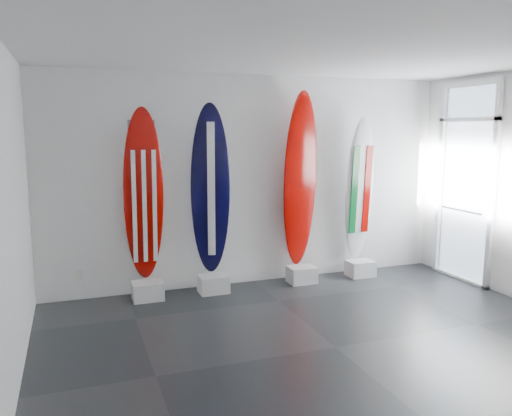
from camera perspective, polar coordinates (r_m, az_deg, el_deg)
name	(u,v)px	position (r m, az deg, el deg)	size (l,w,h in m)	color
floor	(335,347)	(5.55, 8.85, -15.09)	(6.00, 6.00, 0.00)	black
ceiling	(343,48)	(5.14, 9.67, 17.22)	(6.00, 6.00, 0.00)	white
wall_back	(254,181)	(7.40, -0.22, 3.07)	(6.00, 6.00, 0.00)	white
wall_left	(5,223)	(4.52, -26.22, -1.50)	(5.00, 5.00, 0.00)	white
display_block_usa	(148,291)	(6.99, -11.97, -9.03)	(0.40, 0.30, 0.24)	silver
surfboard_usa	(144,196)	(6.82, -12.42, 1.35)	(0.52, 0.08, 2.29)	#950602
display_block_navy	(213,284)	(7.16, -4.76, -8.44)	(0.40, 0.30, 0.24)	silver
surfboard_navy	(210,190)	(6.99, -5.11, 1.97)	(0.53, 0.08, 2.35)	black
display_block_swiss	(302,275)	(7.61, 5.13, -7.41)	(0.40, 0.30, 0.24)	silver
surfboard_swiss	(300,180)	(7.43, 4.95, 3.14)	(0.57, 0.08, 2.54)	#950602
display_block_italy	(360,268)	(8.06, 11.56, -6.62)	(0.40, 0.30, 0.24)	silver
surfboard_italy	(359,190)	(7.92, 11.45, 2.02)	(0.49, 0.08, 2.18)	silver
wall_outlet	(79,274)	(7.16, -19.09, -6.98)	(0.09, 0.02, 0.13)	silver
glass_door	(466,185)	(8.13, 22.33, 2.40)	(0.12, 1.16, 2.85)	white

